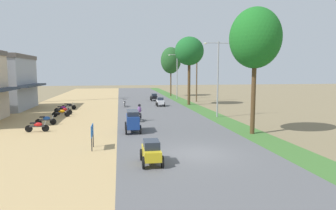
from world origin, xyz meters
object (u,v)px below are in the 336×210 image
object	(u,v)px
car_van_blue	(133,120)
motorbike_foreground_rider	(139,113)
car_hatchback_yellow	(151,151)
car_hatchback_white	(160,101)
streetlamp_near	(218,74)
utility_pole_near	(197,74)
parked_motorbike_nearest	(37,126)
motorbike_ahead_second	(125,103)
median_tree_third	(171,60)
parked_motorbike_fourth	(64,110)
street_signboard	(92,132)
streetlamp_mid	(177,73)
parked_motorbike_fifth	(63,109)
median_tree_nearest	(255,39)
parked_motorbike_second	(46,119)
parked_motorbike_sixth	(69,106)
parked_motorbike_third	(61,112)
median_tree_second	(189,51)
car_sedan_black	(154,97)

from	to	relation	value
car_van_blue	motorbike_foreground_rider	size ratio (longest dim) A/B	1.34
car_hatchback_yellow	motorbike_foreground_rider	distance (m)	13.26
car_hatchback_white	streetlamp_near	bearing A→B (deg)	-66.52
streetlamp_near	car_hatchback_white	size ratio (longest dim) A/B	3.89
utility_pole_near	car_hatchback_white	bearing A→B (deg)	-139.44
parked_motorbike_nearest	utility_pole_near	xyz separation A→B (m)	(18.60, 21.32, 3.93)
utility_pole_near	motorbike_ahead_second	distance (m)	13.34
median_tree_third	car_hatchback_yellow	bearing A→B (deg)	-101.37
parked_motorbike_fourth	car_van_blue	distance (m)	12.70
street_signboard	streetlamp_mid	xyz separation A→B (m)	(11.76, 32.69, 3.47)
car_van_blue	car_hatchback_white	size ratio (longest dim) A/B	1.20
street_signboard	car_hatchback_yellow	xyz separation A→B (m)	(3.23, -3.53, -0.36)
parked_motorbike_fifth	street_signboard	xyz separation A→B (m)	(4.85, -17.00, 0.55)
median_tree_nearest	utility_pole_near	bearing A→B (deg)	84.88
motorbike_ahead_second	parked_motorbike_nearest	bearing A→B (deg)	-114.09
parked_motorbike_second	motorbike_foreground_rider	size ratio (longest dim) A/B	1.00
parked_motorbike_second	car_van_blue	bearing A→B (deg)	-30.68
parked_motorbike_sixth	street_signboard	world-z (taller)	street_signboard
car_van_blue	car_hatchback_white	bearing A→B (deg)	74.97
street_signboard	parked_motorbike_fourth	bearing A→B (deg)	106.00
street_signboard	utility_pole_near	xyz separation A→B (m)	(13.87, 27.28, 3.37)
parked_motorbike_third	parked_motorbike_fifth	bearing A→B (deg)	98.17
car_hatchback_yellow	median_tree_second	bearing A→B (deg)	72.47
median_tree_second	motorbike_foreground_rider	xyz separation A→B (m)	(-8.01, -13.02, -6.79)
parked_motorbike_fourth	median_tree_nearest	world-z (taller)	median_tree_nearest
parked_motorbike_nearest	car_sedan_black	size ratio (longest dim) A/B	0.80
median_tree_nearest	car_hatchback_yellow	bearing A→B (deg)	-143.85
car_hatchback_white	motorbike_foreground_rider	bearing A→B (deg)	-107.22
parked_motorbike_sixth	parked_motorbike_second	bearing A→B (deg)	-91.15
median_tree_nearest	median_tree_second	bearing A→B (deg)	90.39
street_signboard	utility_pole_near	distance (m)	30.79
parked_motorbike_third	streetlamp_mid	xyz separation A→B (m)	(16.14, 18.97, 4.03)
motorbike_ahead_second	streetlamp_near	bearing A→B (deg)	-48.80
parked_motorbike_third	car_sedan_black	bearing A→B (deg)	53.29
parked_motorbike_fifth	car_van_blue	xyz separation A→B (m)	(7.51, -12.32, 0.47)
parked_motorbike_sixth	streetlamp_near	size ratio (longest dim) A/B	0.23
parked_motorbike_second	streetlamp_mid	xyz separation A→B (m)	(16.58, 23.57, 4.03)
parked_motorbike_fourth	median_tree_third	size ratio (longest dim) A/B	0.19
parked_motorbike_nearest	median_tree_third	distance (m)	36.96
parked_motorbike_second	parked_motorbike_fifth	size ratio (longest dim) A/B	1.00
street_signboard	streetlamp_mid	distance (m)	34.91
car_hatchback_yellow	parked_motorbike_third	bearing A→B (deg)	113.81
car_hatchback_white	motorbike_foreground_rider	size ratio (longest dim) A/B	1.11
median_tree_nearest	car_hatchback_white	distance (m)	20.49
median_tree_nearest	median_tree_second	size ratio (longest dim) A/B	0.98
parked_motorbike_fourth	car_sedan_black	xyz separation A→B (m)	(11.63, 14.09, 0.19)
streetlamp_near	parked_motorbike_fifth	bearing A→B (deg)	160.29
parked_motorbike_nearest	parked_motorbike_fifth	world-z (taller)	same
parked_motorbike_sixth	car_van_blue	size ratio (longest dim) A/B	0.75
car_hatchback_yellow	motorbike_ahead_second	world-z (taller)	car_hatchback_yellow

